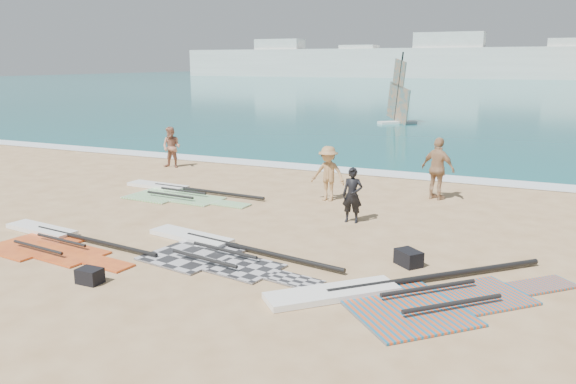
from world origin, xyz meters
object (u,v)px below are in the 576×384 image
at_px(rig_grey, 212,250).
at_px(rig_green, 174,192).
at_px(rig_red, 52,241).
at_px(gear_bag_near, 90,276).
at_px(rig_orange, 403,295).
at_px(gear_bag_far, 409,258).
at_px(person_wetsuit, 352,195).
at_px(beachgoer_left, 172,147).
at_px(beachgoer_back, 438,169).
at_px(beachgoer_mid, 328,174).

xyz_separation_m(rig_grey, rig_green, (-4.32, 4.57, -0.00)).
height_order(rig_red, gear_bag_near, gear_bag_near).
height_order(rig_orange, gear_bag_far, gear_bag_far).
xyz_separation_m(person_wetsuit, beachgoer_left, (-9.39, 4.78, 0.09)).
height_order(rig_orange, beachgoer_back, beachgoer_back).
relative_size(rig_green, beachgoer_back, 2.75).
bearing_deg(rig_orange, beachgoer_mid, 76.93).
bearing_deg(beachgoer_back, rig_red, 70.96).
bearing_deg(rig_orange, gear_bag_near, 153.50).
distance_m(rig_green, beachgoer_back, 8.67).
bearing_deg(rig_red, rig_orange, 8.55).
distance_m(rig_orange, gear_bag_near, 6.14).
relative_size(gear_bag_near, person_wetsuit, 0.31).
bearing_deg(rig_green, gear_bag_far, -18.67).
bearing_deg(person_wetsuit, rig_green, 167.25).
bearing_deg(gear_bag_near, beachgoer_back, 63.21).
bearing_deg(beachgoer_left, rig_grey, -55.18).
relative_size(rig_red, person_wetsuit, 3.36).
height_order(rig_grey, rig_orange, rig_orange).
height_order(rig_orange, person_wetsuit, person_wetsuit).
bearing_deg(gear_bag_far, rig_grey, -166.68).
bearing_deg(rig_green, rig_orange, -27.01).
bearing_deg(rig_green, beachgoer_mid, 17.39).
xyz_separation_m(gear_bag_far, person_wetsuit, (-2.16, 2.72, 0.59)).
bearing_deg(rig_grey, beachgoer_back, 72.62).
height_order(rig_grey, rig_green, same).
xyz_separation_m(person_wetsuit, beachgoer_back, (1.65, 3.65, 0.23)).
height_order(rig_grey, gear_bag_far, gear_bag_far).
distance_m(rig_green, rig_red, 5.59).
bearing_deg(beachgoer_mid, person_wetsuit, -51.79).
distance_m(rig_grey, rig_red, 4.04).
relative_size(rig_red, beachgoer_left, 3.01).
xyz_separation_m(person_wetsuit, beachgoer_mid, (-1.47, 2.06, 0.11)).
height_order(gear_bag_near, beachgoer_back, beachgoer_back).
bearing_deg(rig_orange, beachgoer_back, 51.57).
distance_m(gear_bag_near, person_wetsuit, 7.21).
xyz_separation_m(rig_red, beachgoer_mid, (4.62, 6.80, 0.82)).
bearing_deg(rig_orange, rig_grey, 126.96).
xyz_separation_m(rig_grey, rig_red, (-3.92, -1.00, -0.00)).
height_order(person_wetsuit, beachgoer_mid, beachgoer_mid).
xyz_separation_m(rig_orange, person_wetsuit, (-2.46, 4.47, 0.71)).
relative_size(rig_green, beachgoer_mid, 3.14).
relative_size(rig_grey, person_wetsuit, 3.59).
height_order(rig_grey, rig_red, rig_grey).
bearing_deg(beachgoer_back, gear_bag_far, 118.24).
bearing_deg(gear_bag_near, beachgoer_mid, 77.12).
distance_m(rig_red, beachgoer_mid, 8.26).
bearing_deg(beachgoer_left, gear_bag_far, -38.43).
height_order(rig_green, beachgoer_left, beachgoer_left).
bearing_deg(rig_grey, rig_green, 143.31).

